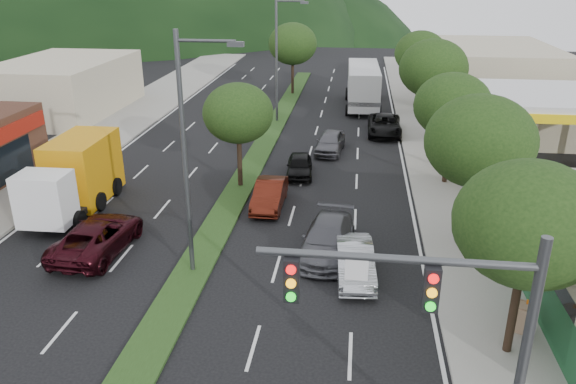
# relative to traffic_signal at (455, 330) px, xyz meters

# --- Properties ---
(sidewalk_right) EXTENTS (5.00, 90.00, 0.15)m
(sidewalk_right) POSITION_rel_traffic_signal_xyz_m (3.47, 26.54, -4.57)
(sidewalk_right) COLOR gray
(sidewalk_right) RESTS_ON ground
(sidewalk_left) EXTENTS (6.00, 90.00, 0.15)m
(sidewalk_left) POSITION_rel_traffic_signal_xyz_m (-22.03, 26.54, -4.57)
(sidewalk_left) COLOR gray
(sidewalk_left) RESTS_ON ground
(median) EXTENTS (1.60, 56.00, 0.12)m
(median) POSITION_rel_traffic_signal_xyz_m (-9.03, 29.54, -4.59)
(median) COLOR #1E3613
(median) RESTS_ON ground
(traffic_signal) EXTENTS (6.12, 0.40, 7.00)m
(traffic_signal) POSITION_rel_traffic_signal_xyz_m (0.00, 0.00, 0.00)
(traffic_signal) COLOR #47494C
(traffic_signal) RESTS_ON ground
(gas_canopy) EXTENTS (12.20, 8.20, 5.25)m
(gas_canopy) POSITION_rel_traffic_signal_xyz_m (9.97, 23.54, 0.00)
(gas_canopy) COLOR silver
(gas_canopy) RESTS_ON ground
(bldg_left_far) EXTENTS (9.00, 14.00, 4.60)m
(bldg_left_far) POSITION_rel_traffic_signal_xyz_m (-28.03, 35.54, -2.35)
(bldg_left_far) COLOR beige
(bldg_left_far) RESTS_ON ground
(bldg_right_far) EXTENTS (10.00, 16.00, 5.20)m
(bldg_right_far) POSITION_rel_traffic_signal_xyz_m (10.47, 45.54, -2.05)
(bldg_right_far) COLOR beige
(bldg_right_far) RESTS_ON ground
(tree_r_a) EXTENTS (4.60, 4.60, 6.63)m
(tree_r_a) POSITION_rel_traffic_signal_xyz_m (2.97, 5.54, 0.17)
(tree_r_a) COLOR black
(tree_r_a) RESTS_ON sidewalk_right
(tree_r_b) EXTENTS (4.80, 4.80, 6.94)m
(tree_r_b) POSITION_rel_traffic_signal_xyz_m (2.97, 13.54, 0.39)
(tree_r_b) COLOR black
(tree_r_b) RESTS_ON sidewalk_right
(tree_r_c) EXTENTS (4.40, 4.40, 6.48)m
(tree_r_c) POSITION_rel_traffic_signal_xyz_m (2.97, 21.54, 0.10)
(tree_r_c) COLOR black
(tree_r_c) RESTS_ON sidewalk_right
(tree_r_d) EXTENTS (5.00, 5.00, 7.17)m
(tree_r_d) POSITION_rel_traffic_signal_xyz_m (2.97, 31.54, 0.54)
(tree_r_d) COLOR black
(tree_r_d) RESTS_ON sidewalk_right
(tree_r_e) EXTENTS (4.60, 4.60, 6.71)m
(tree_r_e) POSITION_rel_traffic_signal_xyz_m (2.97, 41.54, 0.25)
(tree_r_e) COLOR black
(tree_r_e) RESTS_ON sidewalk_right
(tree_med_near) EXTENTS (4.00, 4.00, 6.02)m
(tree_med_near) POSITION_rel_traffic_signal_xyz_m (-9.03, 19.54, -0.22)
(tree_med_near) COLOR black
(tree_med_near) RESTS_ON median
(tree_med_far) EXTENTS (4.80, 4.80, 6.94)m
(tree_med_far) POSITION_rel_traffic_signal_xyz_m (-9.03, 45.54, 0.36)
(tree_med_far) COLOR black
(tree_med_far) RESTS_ON median
(streetlight_near) EXTENTS (2.60, 0.25, 10.00)m
(streetlight_near) POSITION_rel_traffic_signal_xyz_m (-8.82, 9.54, 0.94)
(streetlight_near) COLOR #47494C
(streetlight_near) RESTS_ON ground
(streetlight_mid) EXTENTS (2.60, 0.25, 10.00)m
(streetlight_mid) POSITION_rel_traffic_signal_xyz_m (-8.82, 34.54, 0.94)
(streetlight_mid) COLOR #47494C
(streetlight_mid) RESTS_ON ground
(sedan_silver) EXTENTS (1.87, 4.41, 1.41)m
(sedan_silver) POSITION_rel_traffic_signal_xyz_m (-2.19, 10.01, -3.94)
(sedan_silver) COLOR #A5A8AD
(sedan_silver) RESTS_ON ground
(suv_maroon) EXTENTS (2.84, 5.64, 1.53)m
(suv_maroon) POSITION_rel_traffic_signal_xyz_m (-13.78, 10.77, -3.88)
(suv_maroon) COLOR black
(suv_maroon) RESTS_ON ground
(car_queue_a) EXTENTS (1.86, 3.96, 1.31)m
(car_queue_a) POSITION_rel_traffic_signal_xyz_m (-5.77, 21.84, -3.99)
(car_queue_a) COLOR black
(car_queue_a) RESTS_ON ground
(car_queue_b) EXTENTS (2.63, 5.33, 1.49)m
(car_queue_b) POSITION_rel_traffic_signal_xyz_m (-3.46, 11.84, -3.90)
(car_queue_b) COLOR #4E4E53
(car_queue_b) RESTS_ON ground
(car_queue_c) EXTENTS (1.52, 4.33, 1.42)m
(car_queue_c) POSITION_rel_traffic_signal_xyz_m (-6.86, 16.84, -3.93)
(car_queue_c) COLOR #52180D
(car_queue_c) RESTS_ON ground
(car_queue_d) EXTENTS (2.52, 5.39, 1.49)m
(car_queue_d) POSITION_rel_traffic_signal_xyz_m (-0.26, 31.84, -3.90)
(car_queue_d) COLOR black
(car_queue_d) RESTS_ON ground
(car_queue_e) EXTENTS (2.17, 4.47, 1.47)m
(car_queue_e) POSITION_rel_traffic_signal_xyz_m (-4.16, 26.84, -3.91)
(car_queue_e) COLOR #545359
(car_queue_e) RESTS_ON ground
(box_truck) EXTENTS (2.99, 7.39, 3.62)m
(box_truck) POSITION_rel_traffic_signal_xyz_m (-17.03, 15.54, -2.93)
(box_truck) COLOR white
(box_truck) RESTS_ON ground
(motorhome) EXTENTS (3.30, 9.76, 3.71)m
(motorhome) POSITION_rel_traffic_signal_xyz_m (-1.98, 41.00, -2.67)
(motorhome) COLOR silver
(motorhome) RESTS_ON ground
(a_frame_sign) EXTENTS (0.90, 0.96, 1.50)m
(a_frame_sign) POSITION_rel_traffic_signal_xyz_m (3.70, 6.60, -3.83)
(a_frame_sign) COLOR #A48064
(a_frame_sign) RESTS_ON sidewalk_right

